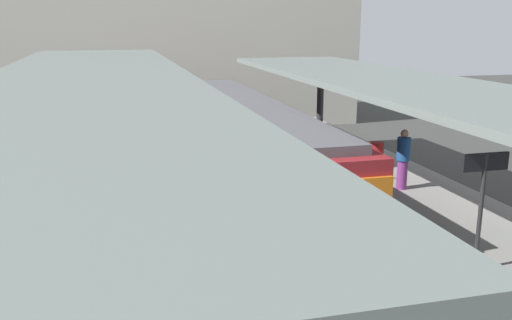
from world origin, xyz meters
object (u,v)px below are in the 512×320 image
platform_bench (346,169)px  passenger_near_bench (403,158)px  litter_bin (376,155)px  commuter_train (240,157)px  platform_sign (483,185)px

platform_bench → passenger_near_bench: passenger_near_bench is taller
passenger_near_bench → platform_bench: bearing=150.7°
litter_bin → commuter_train: bearing=-172.9°
commuter_train → platform_bench: commuter_train is taller
platform_sign → passenger_near_bench: platform_sign is taller
commuter_train → platform_bench: bearing=-19.2°
commuter_train → platform_sign: (2.89, -6.71, 0.90)m
platform_bench → platform_sign: size_ratio=0.63×
platform_bench → litter_bin: (1.69, 1.54, -0.06)m
commuter_train → platform_bench: 3.00m
platform_sign → passenger_near_bench: size_ratio=1.34×
litter_bin → passenger_near_bench: size_ratio=0.49×
commuter_train → passenger_near_bench: (4.14, -1.72, 0.12)m
litter_bin → passenger_near_bench: (-0.37, -2.28, 0.45)m
passenger_near_bench → platform_sign: bearing=-104.0°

